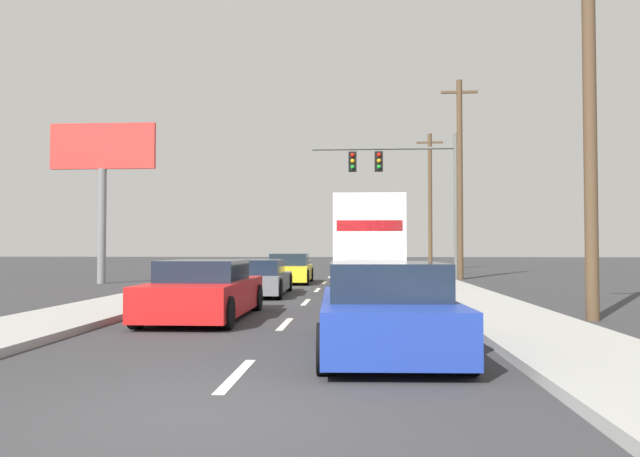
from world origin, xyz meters
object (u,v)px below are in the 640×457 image
box_truck (365,237)px  car_blue (385,311)px  utility_pole_mid (460,176)px  car_yellow (290,270)px  roadside_billboard (103,167)px  car_gray (257,278)px  traffic_signal_mast (397,174)px  utility_pole_near (590,124)px  car_navy (374,285)px  car_red (204,292)px  utility_pole_far (430,200)px

box_truck → car_blue: (0.12, -15.17, -1.37)m
car_blue → utility_pole_mid: utility_pole_mid is taller
car_yellow → roadside_billboard: bearing=-174.4°
roadside_billboard → car_gray: bearing=-37.4°
car_yellow → traffic_signal_mast: (4.97, 3.58, 4.65)m
utility_pole_near → roadside_billboard: size_ratio=1.17×
car_blue → roadside_billboard: 20.79m
box_truck → utility_pole_mid: utility_pole_mid is taller
utility_pole_near → roadside_billboard: utility_pole_near is taller
car_yellow → utility_pole_mid: (8.04, 3.53, 4.48)m
traffic_signal_mast → utility_pole_near: size_ratio=0.88×
car_gray → car_navy: (3.75, -3.57, 0.02)m
car_gray → roadside_billboard: roadside_billboard is taller
traffic_signal_mast → utility_pole_mid: utility_pole_mid is taller
car_navy → car_yellow: bearing=108.3°
car_gray → utility_pole_near: utility_pole_near is taller
car_red → car_yellow: bearing=88.3°
car_blue → utility_pole_far: size_ratio=0.50×
utility_pole_far → traffic_signal_mast: bearing=-104.4°
car_navy → traffic_signal_mast: size_ratio=0.62×
car_yellow → roadside_billboard: roadside_billboard is taller
car_red → utility_pole_mid: size_ratio=0.47×
utility_pole_mid → roadside_billboard: utility_pole_mid is taller
car_blue → utility_pole_near: utility_pole_near is taller
car_navy → utility_pole_near: bearing=-32.7°
traffic_signal_mast → utility_pole_far: 12.02m
car_gray → box_truck: bearing=51.3°
roadside_billboard → utility_pole_far: bearing=44.8°
car_blue → box_truck: bearing=90.5°
utility_pole_mid → utility_pole_far: (-0.08, 11.68, -0.24)m
utility_pole_far → utility_pole_mid: bearing=-89.6°
traffic_signal_mast → utility_pole_near: bearing=-79.7°
roadside_billboard → car_yellow: bearing=5.6°
car_gray → car_red: size_ratio=1.00×
box_truck → utility_pole_near: size_ratio=1.12×
box_truck → car_blue: box_truck is taller
car_red → utility_pole_far: utility_pole_far is taller
car_yellow → car_red: bearing=-91.7°
utility_pole_mid → roadside_billboard: bearing=-165.0°
car_blue → traffic_signal_mast: size_ratio=0.65×
utility_pole_mid → utility_pole_far: bearing=90.4°
car_yellow → utility_pole_near: 15.97m
box_truck → car_navy: 8.18m
car_navy → box_truck: bearing=91.0°
car_yellow → car_navy: (3.43, -10.37, -0.02)m
car_red → traffic_signal_mast: (5.36, 17.02, 4.64)m
car_red → car_blue: bearing=-46.7°
box_truck → roadside_billboard: roadside_billboard is taller
car_blue → utility_pole_far: bearing=82.1°
utility_pole_mid → car_yellow: bearing=-156.3°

